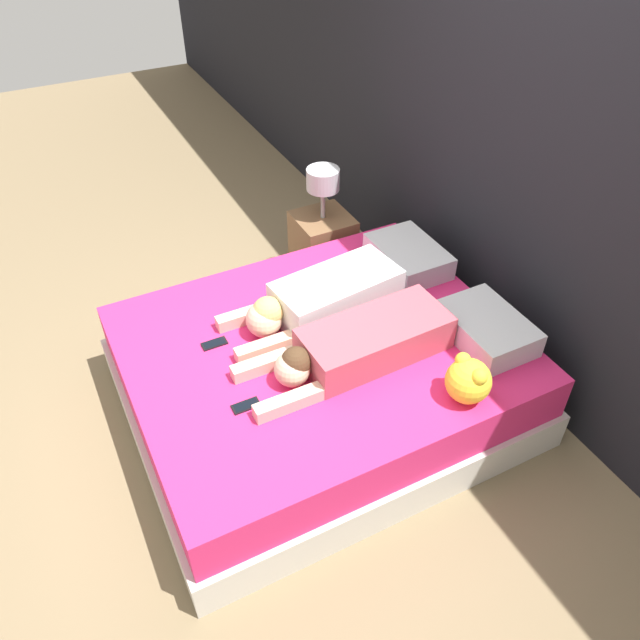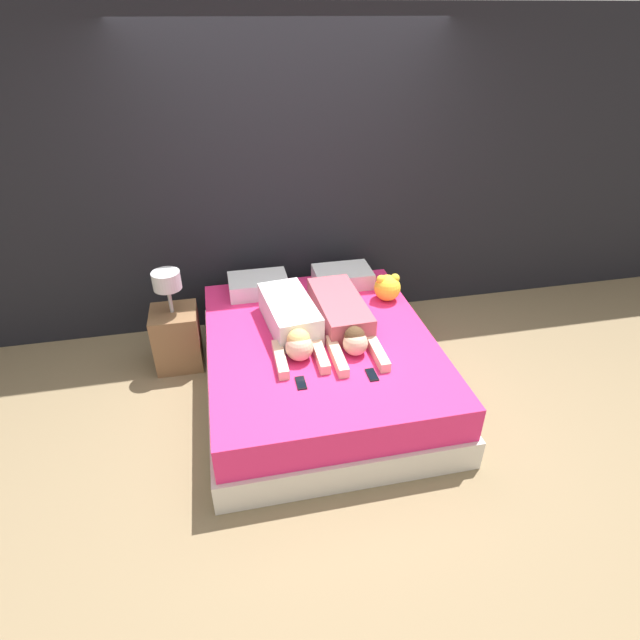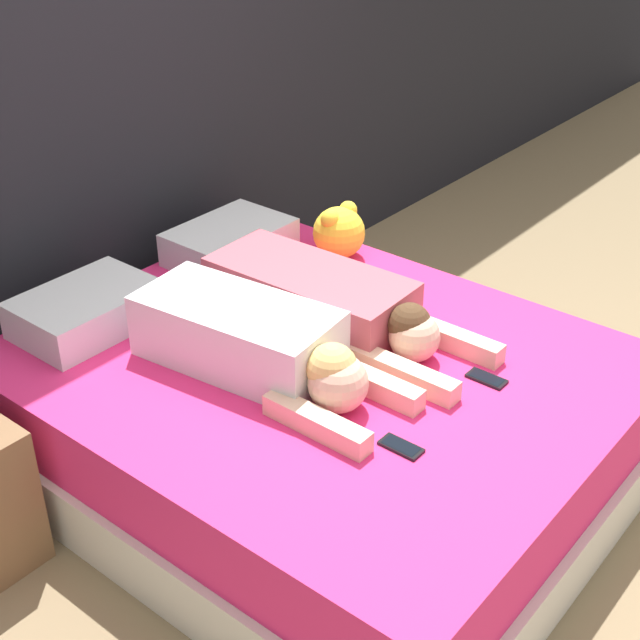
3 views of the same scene
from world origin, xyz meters
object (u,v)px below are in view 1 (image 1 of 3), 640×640
at_px(pillow_head_right, 486,328).
at_px(nightstand, 323,243).
at_px(person_left, 320,300).
at_px(plush_toy, 468,380).
at_px(cell_phone_right, 246,406).
at_px(pillow_head_left, 408,256).
at_px(cell_phone_left, 214,344).
at_px(person_right, 358,345).
at_px(bed, 320,375).

distance_m(pillow_head_right, nightstand, 1.48).
distance_m(person_left, plush_toy, 0.92).
xyz_separation_m(pillow_head_right, cell_phone_right, (-0.13, -1.30, -0.06)).
height_order(cell_phone_right, plush_toy, plush_toy).
xyz_separation_m(pillow_head_left, cell_phone_left, (0.14, -1.28, -0.06)).
relative_size(person_right, cell_phone_left, 8.37).
relative_size(person_left, nightstand, 1.18).
relative_size(pillow_head_left, plush_toy, 2.15).
bearing_deg(plush_toy, pillow_head_left, 161.41).
distance_m(bed, pillow_head_left, 0.92).
distance_m(person_right, cell_phone_right, 0.63).
bearing_deg(cell_phone_right, pillow_head_right, 84.41).
xyz_separation_m(pillow_head_right, nightstand, (-1.45, -0.21, -0.26)).
bearing_deg(bed, nightstand, 152.03).
height_order(bed, cell_phone_left, cell_phone_left).
xyz_separation_m(bed, nightstand, (-1.08, 0.57, 0.06)).
xyz_separation_m(plush_toy, nightstand, (-1.74, 0.14, -0.30)).
bearing_deg(person_right, bed, -150.72).
distance_m(bed, plush_toy, 0.87).
distance_m(pillow_head_left, cell_phone_left, 1.29).
bearing_deg(cell_phone_right, bed, 115.23).
height_order(bed, plush_toy, plush_toy).
distance_m(person_right, nightstand, 1.39).
height_order(pillow_head_left, cell_phone_right, pillow_head_left).
bearing_deg(person_left, plush_toy, 21.52).
bearing_deg(nightstand, pillow_head_left, 16.56).
bearing_deg(bed, person_right, 29.28).
bearing_deg(person_left, nightstand, 151.90).
height_order(pillow_head_right, person_right, person_right).
height_order(person_right, cell_phone_left, person_right).
bearing_deg(nightstand, cell_phone_right, -39.44).
bearing_deg(person_right, nightstand, 160.12).
bearing_deg(person_left, cell_phone_right, -54.64).
distance_m(person_right, cell_phone_left, 0.75).
height_order(bed, nightstand, nightstand).
relative_size(person_left, cell_phone_right, 7.63).
relative_size(pillow_head_left, cell_phone_left, 3.73).
bearing_deg(pillow_head_right, nightstand, -171.71).
bearing_deg(pillow_head_left, person_left, -75.59).
distance_m(cell_phone_right, nightstand, 1.72).
xyz_separation_m(cell_phone_left, cell_phone_right, (0.48, -0.01, 0.00)).
xyz_separation_m(pillow_head_left, cell_phone_right, (0.61, -1.30, -0.06)).
height_order(pillow_head_left, plush_toy, plush_toy).
bearing_deg(pillow_head_right, cell_phone_left, -115.15).
height_order(person_left, plush_toy, plush_toy).
bearing_deg(plush_toy, cell_phone_right, -113.78).
bearing_deg(person_left, bed, -27.34).
relative_size(bed, cell_phone_left, 15.38).
xyz_separation_m(person_left, cell_phone_left, (-0.04, -0.60, -0.10)).
height_order(person_left, nightstand, nightstand).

